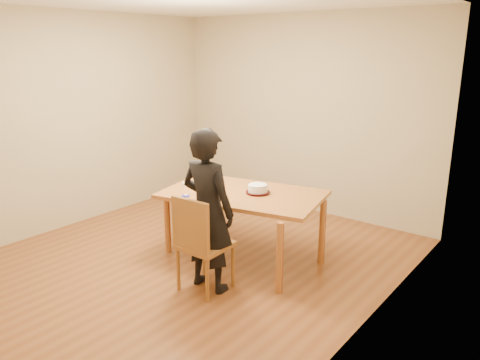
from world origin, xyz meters
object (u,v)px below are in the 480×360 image
Objects in this scene: cake_plate at (258,192)px; cake at (258,188)px; dining_table at (243,194)px; person at (208,211)px; dining_chair at (205,245)px.

cake_plate is 0.04m from cake.
cake_plate is at bearing 15.13° from dining_table.
cake_plate is at bearing -91.41° from person.
dining_table is at bearing -80.25° from person.
dining_chair is 0.28× the size of person.
dining_table is 3.86× the size of dining_chair.
dining_table is at bearing -152.39° from cake_plate.
person is (0.01, -0.81, -0.02)m from cake.
dining_table is 8.06× the size of cake.
person reaches higher than dining_table.
dining_table is at bearing -152.39° from cake.
cake is (0.00, 0.00, 0.04)m from cake_plate.
cake_plate is (-0.01, 0.85, 0.31)m from dining_chair.
dining_chair is 2.09× the size of cake.
dining_table is 6.47× the size of cake_plate.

